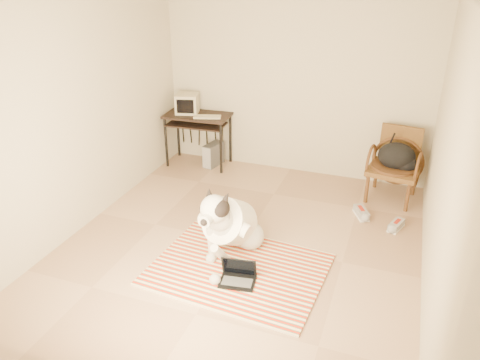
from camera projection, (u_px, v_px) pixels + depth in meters
The scene contains 16 objects.
floor at pixel (243, 242), 5.54m from camera, with size 4.50×4.50×0.00m, color tan.
wall_back at pixel (295, 85), 6.86m from camera, with size 4.50×4.50×0.00m, color beige.
wall_front at pixel (127, 247), 3.05m from camera, with size 4.50×4.50×0.00m, color beige.
wall_left at pixel (85, 115), 5.57m from camera, with size 4.50×4.50×0.00m, color beige.
wall_right at pixel (446, 160), 4.34m from camera, with size 4.50×4.50×0.00m, color beige.
rug at pixel (238, 269), 5.05m from camera, with size 1.90×1.50×0.02m.
dog at pixel (230, 224), 5.18m from camera, with size 0.63×1.34×0.96m.
laptop at pixel (238, 276), 4.83m from camera, with size 0.40×0.31×0.26m.
computer_desk at pixel (197, 122), 7.31m from camera, with size 1.03×0.61×0.84m.
crt_monitor at pixel (187, 104), 7.28m from camera, with size 0.40×0.39×0.30m.
desk_keyboard at pixel (207, 117), 7.12m from camera, with size 0.41×0.15×0.03m, color #BDB394.
pc_tower at pixel (213, 154), 7.51m from camera, with size 0.24×0.42×0.37m.
rattan_chair at pixel (395, 165), 6.38m from camera, with size 0.72×0.70×0.98m.
backpack at pixel (398, 157), 6.28m from camera, with size 0.53×0.41×0.36m.
sneaker_left at pixel (361, 213), 6.07m from camera, with size 0.25×0.33×0.11m.
sneaker_right at pixel (396, 226), 5.79m from camera, with size 0.21×0.31×0.10m.
Camera 1 is at (1.57, -4.40, 3.07)m, focal length 35.00 mm.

